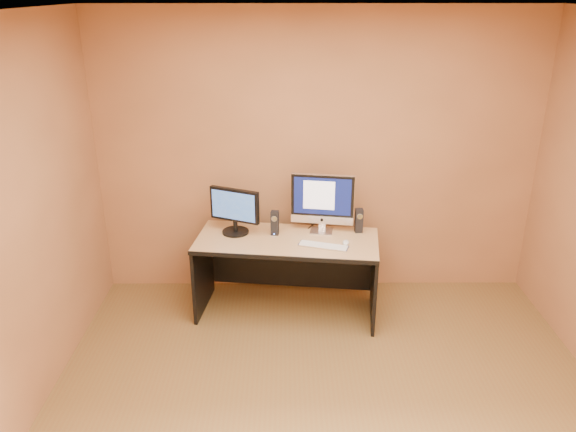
{
  "coord_description": "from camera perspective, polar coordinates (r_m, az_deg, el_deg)",
  "views": [
    {
      "loc": [
        -0.3,
        -2.9,
        2.72
      ],
      "look_at": [
        -0.27,
        1.38,
        0.98
      ],
      "focal_mm": 35.0,
      "sensor_mm": 36.0,
      "label": 1
    }
  ],
  "objects": [
    {
      "name": "floor",
      "position": [
        3.99,
        4.31,
        -20.9
      ],
      "size": [
        4.0,
        4.0,
        0.0
      ],
      "primitive_type": "plane",
      "color": "brown",
      "rests_on": "ground"
    },
    {
      "name": "keyboard",
      "position": [
        4.68,
        3.62,
        -3.04
      ],
      "size": [
        0.43,
        0.23,
        0.02
      ],
      "primitive_type": "cube",
      "rotation": [
        0.0,
        0.0,
        -0.31
      ],
      "color": "silver",
      "rests_on": "desk"
    },
    {
      "name": "ceiling",
      "position": [
        2.92,
        5.86,
        19.71
      ],
      "size": [
        4.0,
        4.0,
        0.0
      ],
      "primitive_type": "plane",
      "color": "white",
      "rests_on": "walls"
    },
    {
      "name": "mouse",
      "position": [
        4.74,
        5.9,
        -2.69
      ],
      "size": [
        0.07,
        0.11,
        0.03
      ],
      "primitive_type": "ellipsoid",
      "rotation": [
        0.0,
        0.0,
        -0.19
      ],
      "color": "silver",
      "rests_on": "desk"
    },
    {
      "name": "cable_b",
      "position": [
        5.09,
        2.48,
        -0.93
      ],
      "size": [
        0.09,
        0.16,
        0.01
      ],
      "primitive_type": "cylinder",
      "rotation": [
        1.57,
        0.0,
        -0.47
      ],
      "color": "black",
      "rests_on": "desk"
    },
    {
      "name": "second_monitor",
      "position": [
        4.88,
        -5.43,
        0.48
      ],
      "size": [
        0.52,
        0.4,
        0.41
      ],
      "primitive_type": null,
      "rotation": [
        0.0,
        0.0,
        -0.42
      ],
      "color": "black",
      "rests_on": "desk"
    },
    {
      "name": "imac",
      "position": [
        4.87,
        3.49,
        1.28
      ],
      "size": [
        0.58,
        0.29,
        0.53
      ],
      "primitive_type": null,
      "rotation": [
        0.0,
        0.0,
        -0.16
      ],
      "color": "silver",
      "rests_on": "desk"
    },
    {
      "name": "cable_a",
      "position": [
        5.04,
        2.75,
        -1.19
      ],
      "size": [
        0.07,
        0.21,
        0.01
      ],
      "primitive_type": "cylinder",
      "rotation": [
        1.57,
        0.0,
        0.32
      ],
      "color": "black",
      "rests_on": "desk"
    },
    {
      "name": "desk",
      "position": [
        4.97,
        -0.11,
        -6.15
      ],
      "size": [
        1.63,
        0.87,
        0.72
      ],
      "primitive_type": null,
      "rotation": [
        0.0,
        0.0,
        -0.12
      ],
      "color": "tan",
      "rests_on": "ground"
    },
    {
      "name": "speaker_right",
      "position": [
        4.96,
        7.22,
        -0.46
      ],
      "size": [
        0.07,
        0.07,
        0.21
      ],
      "primitive_type": null,
      "rotation": [
        0.0,
        0.0,
        0.04
      ],
      "color": "black",
      "rests_on": "desk"
    },
    {
      "name": "walls",
      "position": [
        3.24,
        4.97,
        -3.89
      ],
      "size": [
        4.0,
        4.0,
        2.6
      ],
      "primitive_type": null,
      "color": "#A06740",
      "rests_on": "ground"
    },
    {
      "name": "speaker_left",
      "position": [
        4.87,
        -1.35,
        -0.71
      ],
      "size": [
        0.07,
        0.08,
        0.21
      ],
      "primitive_type": null,
      "rotation": [
        0.0,
        0.0,
        -0.14
      ],
      "color": "black",
      "rests_on": "desk"
    }
  ]
}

